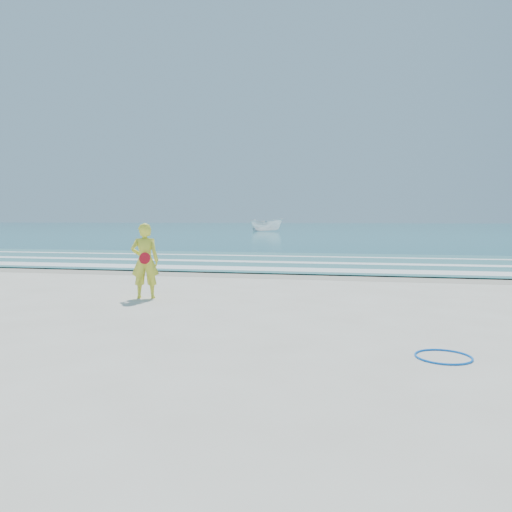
# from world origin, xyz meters

# --- Properties ---
(ground) EXTENTS (400.00, 400.00, 0.00)m
(ground) POSITION_xyz_m (0.00, 0.00, 0.00)
(ground) COLOR silver
(ground) RESTS_ON ground
(wet_sand) EXTENTS (400.00, 2.40, 0.00)m
(wet_sand) POSITION_xyz_m (0.00, 9.00, 0.00)
(wet_sand) COLOR #B2A893
(wet_sand) RESTS_ON ground
(ocean) EXTENTS (400.00, 190.00, 0.04)m
(ocean) POSITION_xyz_m (0.00, 105.00, 0.02)
(ocean) COLOR #19727F
(ocean) RESTS_ON ground
(shallow) EXTENTS (400.00, 10.00, 0.01)m
(shallow) POSITION_xyz_m (0.00, 14.00, 0.04)
(shallow) COLOR #59B7AD
(shallow) RESTS_ON ocean
(foam_near) EXTENTS (400.00, 1.40, 0.01)m
(foam_near) POSITION_xyz_m (0.00, 10.30, 0.05)
(foam_near) COLOR white
(foam_near) RESTS_ON shallow
(foam_mid) EXTENTS (400.00, 0.90, 0.01)m
(foam_mid) POSITION_xyz_m (0.00, 13.20, 0.05)
(foam_mid) COLOR white
(foam_mid) RESTS_ON shallow
(foam_far) EXTENTS (400.00, 0.60, 0.01)m
(foam_far) POSITION_xyz_m (0.00, 16.50, 0.05)
(foam_far) COLOR white
(foam_far) RESTS_ON shallow
(hoop) EXTENTS (0.96, 0.96, 0.03)m
(hoop) POSITION_xyz_m (4.06, -0.39, 0.01)
(hoop) COLOR blue
(hoop) RESTS_ON ground
(boat) EXTENTS (5.03, 2.50, 1.86)m
(boat) POSITION_xyz_m (-10.17, 61.88, 0.97)
(boat) COLOR white
(boat) RESTS_ON ocean
(woman) EXTENTS (0.74, 0.59, 1.77)m
(woman) POSITION_xyz_m (-2.01, 3.48, 0.89)
(woman) COLOR yellow
(woman) RESTS_ON ground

